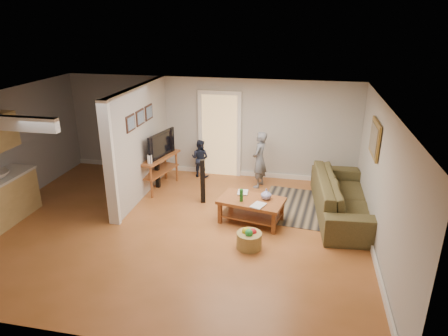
{
  "coord_description": "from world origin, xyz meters",
  "views": [
    {
      "loc": [
        2.37,
        -6.62,
        3.92
      ],
      "look_at": [
        0.89,
        0.58,
        1.1
      ],
      "focal_mm": 32.0,
      "sensor_mm": 36.0,
      "label": 1
    }
  ],
  "objects_px": {
    "coffee_table": "(252,204)",
    "tv_console": "(158,159)",
    "child": "(259,186)",
    "toddler": "(200,176)",
    "toy_basket": "(249,239)",
    "speaker_right": "(157,169)",
    "sofa": "(342,214)",
    "speaker_left": "(203,181)"
  },
  "relations": [
    {
      "from": "sofa",
      "to": "speaker_right",
      "type": "bearing_deg",
      "value": 77.75
    },
    {
      "from": "sofa",
      "to": "child",
      "type": "distance_m",
      "value": 2.2
    },
    {
      "from": "toy_basket",
      "to": "speaker_left",
      "type": "bearing_deg",
      "value": 127.8
    },
    {
      "from": "toy_basket",
      "to": "child",
      "type": "xyz_separation_m",
      "value": [
        -0.16,
        2.78,
        -0.17
      ]
    },
    {
      "from": "coffee_table",
      "to": "speaker_right",
      "type": "relative_size",
      "value": 1.44
    },
    {
      "from": "toy_basket",
      "to": "toddler",
      "type": "distance_m",
      "value": 3.6
    },
    {
      "from": "tv_console",
      "to": "speaker_right",
      "type": "xyz_separation_m",
      "value": [
        -0.06,
        0.03,
        -0.26
      ]
    },
    {
      "from": "sofa",
      "to": "toy_basket",
      "type": "relative_size",
      "value": 6.16
    },
    {
      "from": "sofa",
      "to": "speaker_left",
      "type": "xyz_separation_m",
      "value": [
        -3.01,
        -0.03,
        0.5
      ]
    },
    {
      "from": "coffee_table",
      "to": "tv_console",
      "type": "height_order",
      "value": "tv_console"
    },
    {
      "from": "speaker_left",
      "to": "toddler",
      "type": "height_order",
      "value": "speaker_left"
    },
    {
      "from": "coffee_table",
      "to": "toy_basket",
      "type": "xyz_separation_m",
      "value": [
        0.08,
        -0.98,
        -0.22
      ]
    },
    {
      "from": "toddler",
      "to": "toy_basket",
      "type": "bearing_deg",
      "value": 129.52
    },
    {
      "from": "coffee_table",
      "to": "child",
      "type": "relative_size",
      "value": 1.0
    },
    {
      "from": "child",
      "to": "toddler",
      "type": "bearing_deg",
      "value": -89.57
    },
    {
      "from": "tv_console",
      "to": "child",
      "type": "bearing_deg",
      "value": 26.41
    },
    {
      "from": "toy_basket",
      "to": "child",
      "type": "distance_m",
      "value": 2.79
    },
    {
      "from": "speaker_left",
      "to": "speaker_right",
      "type": "distance_m",
      "value": 1.41
    },
    {
      "from": "child",
      "to": "coffee_table",
      "type": "bearing_deg",
      "value": 16.22
    },
    {
      "from": "speaker_left",
      "to": "coffee_table",
      "type": "bearing_deg",
      "value": -46.1
    },
    {
      "from": "toy_basket",
      "to": "child",
      "type": "bearing_deg",
      "value": 93.39
    },
    {
      "from": "sofa",
      "to": "child",
      "type": "height_order",
      "value": "child"
    },
    {
      "from": "sofa",
      "to": "speaker_left",
      "type": "relative_size",
      "value": 2.77
    },
    {
      "from": "coffee_table",
      "to": "tv_console",
      "type": "xyz_separation_m",
      "value": [
        -2.42,
        1.23,
        0.35
      ]
    },
    {
      "from": "child",
      "to": "toddler",
      "type": "xyz_separation_m",
      "value": [
        -1.57,
        0.37,
        0.0
      ]
    },
    {
      "from": "coffee_table",
      "to": "tv_console",
      "type": "relative_size",
      "value": 1.01
    },
    {
      "from": "tv_console",
      "to": "speaker_left",
      "type": "height_order",
      "value": "tv_console"
    },
    {
      "from": "child",
      "to": "tv_console",
      "type": "bearing_deg",
      "value": -62.71
    },
    {
      "from": "coffee_table",
      "to": "sofa",
      "type": "bearing_deg",
      "value": 20.99
    },
    {
      "from": "speaker_right",
      "to": "child",
      "type": "height_order",
      "value": "speaker_right"
    },
    {
      "from": "speaker_left",
      "to": "toddler",
      "type": "distance_m",
      "value": 1.65
    },
    {
      "from": "tv_console",
      "to": "speaker_left",
      "type": "distance_m",
      "value": 1.37
    },
    {
      "from": "sofa",
      "to": "coffee_table",
      "type": "xyz_separation_m",
      "value": [
        -1.82,
        -0.7,
        0.39
      ]
    },
    {
      "from": "tv_console",
      "to": "toddler",
      "type": "xyz_separation_m",
      "value": [
        0.77,
        0.94,
        -0.74
      ]
    },
    {
      "from": "coffee_table",
      "to": "speaker_right",
      "type": "distance_m",
      "value": 2.78
    },
    {
      "from": "tv_console",
      "to": "toddler",
      "type": "distance_m",
      "value": 1.42
    },
    {
      "from": "speaker_left",
      "to": "toy_basket",
      "type": "relative_size",
      "value": 2.23
    },
    {
      "from": "coffee_table",
      "to": "toy_basket",
      "type": "distance_m",
      "value": 1.01
    },
    {
      "from": "speaker_left",
      "to": "toddler",
      "type": "bearing_deg",
      "value": 89.99
    },
    {
      "from": "speaker_left",
      "to": "speaker_right",
      "type": "bearing_deg",
      "value": 138.17
    },
    {
      "from": "speaker_right",
      "to": "child",
      "type": "bearing_deg",
      "value": 14.91
    },
    {
      "from": "coffee_table",
      "to": "toy_basket",
      "type": "bearing_deg",
      "value": -85.25
    }
  ]
}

